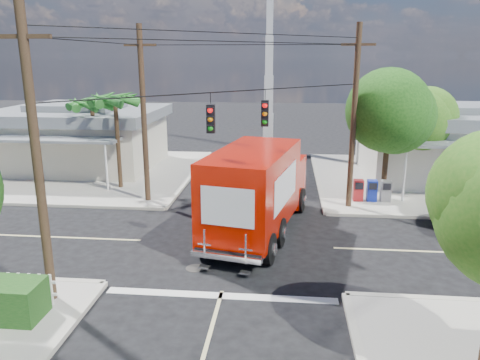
# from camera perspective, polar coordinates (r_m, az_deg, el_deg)

# --- Properties ---
(ground) EXTENTS (120.00, 120.00, 0.00)m
(ground) POSITION_cam_1_polar(r_m,az_deg,el_deg) (19.39, -0.59, -7.82)
(ground) COLOR black
(ground) RESTS_ON ground
(sidewalk_ne) EXTENTS (14.12, 14.12, 0.14)m
(sidewalk_ne) POSITION_cam_1_polar(r_m,az_deg,el_deg) (30.91, 22.25, -0.12)
(sidewalk_ne) COLOR #ABA69B
(sidewalk_ne) RESTS_ON ground
(sidewalk_nw) EXTENTS (14.12, 14.12, 0.14)m
(sidewalk_nw) POSITION_cam_1_polar(r_m,az_deg,el_deg) (32.27, -17.95, 0.87)
(sidewalk_nw) COLOR #ABA69B
(sidewalk_nw) RESTS_ON ground
(road_markings) EXTENTS (32.00, 32.00, 0.01)m
(road_markings) POSITION_cam_1_polar(r_m,az_deg,el_deg) (18.05, -1.11, -9.60)
(road_markings) COLOR beige
(road_markings) RESTS_ON ground
(building_ne) EXTENTS (11.80, 10.20, 4.50)m
(building_ne) POSITION_cam_1_polar(r_m,az_deg,el_deg) (31.97, 24.90, 4.21)
(building_ne) COLOR white
(building_ne) RESTS_ON sidewalk_ne
(building_nw) EXTENTS (10.80, 10.20, 4.30)m
(building_nw) POSITION_cam_1_polar(r_m,az_deg,el_deg) (33.73, -18.93, 5.11)
(building_nw) COLOR beige
(building_nw) RESTS_ON sidewalk_nw
(radio_tower) EXTENTS (0.80, 0.80, 17.00)m
(radio_tower) POSITION_cam_1_polar(r_m,az_deg,el_deg) (37.85, 3.54, 12.08)
(radio_tower) COLOR silver
(radio_tower) RESTS_ON ground
(tree_ne_front) EXTENTS (4.21, 4.14, 6.66)m
(tree_ne_front) POSITION_cam_1_polar(r_m,az_deg,el_deg) (25.24, 17.81, 8.00)
(tree_ne_front) COLOR #422D1C
(tree_ne_front) RESTS_ON sidewalk_ne
(tree_ne_back) EXTENTS (3.77, 3.66, 5.82)m
(tree_ne_back) POSITION_cam_1_polar(r_m,az_deg,el_deg) (28.06, 22.05, 7.06)
(tree_ne_back) COLOR #422D1C
(tree_ne_back) RESTS_ON sidewalk_ne
(palm_nw_front) EXTENTS (3.01, 3.08, 5.59)m
(palm_nw_front) POSITION_cam_1_polar(r_m,az_deg,el_deg) (27.11, -14.98, 9.23)
(palm_nw_front) COLOR #422D1C
(palm_nw_front) RESTS_ON sidewalk_nw
(palm_nw_back) EXTENTS (3.01, 3.08, 5.19)m
(palm_nw_back) POSITION_cam_1_polar(r_m,az_deg,el_deg) (29.27, -17.62, 8.69)
(palm_nw_back) COLOR #422D1C
(palm_nw_back) RESTS_ON sidewalk_nw
(utility_poles) EXTENTS (12.00, 10.68, 9.00)m
(utility_poles) POSITION_cam_1_polar(r_m,az_deg,el_deg) (19.91, -4.69, 6.72)
(utility_poles) COLOR #473321
(utility_poles) RESTS_ON ground
(vending_boxes) EXTENTS (1.90, 0.50, 1.10)m
(vending_boxes) POSITION_cam_1_polar(r_m,az_deg,el_deg) (25.33, 15.77, -1.25)
(vending_boxes) COLOR maroon
(vending_boxes) RESTS_ON sidewalk_ne
(delivery_truck) EXTENTS (4.38, 9.16, 3.82)m
(delivery_truck) POSITION_cam_1_polar(r_m,az_deg,el_deg) (20.05, 2.19, -1.18)
(delivery_truck) COLOR black
(delivery_truck) RESTS_ON ground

